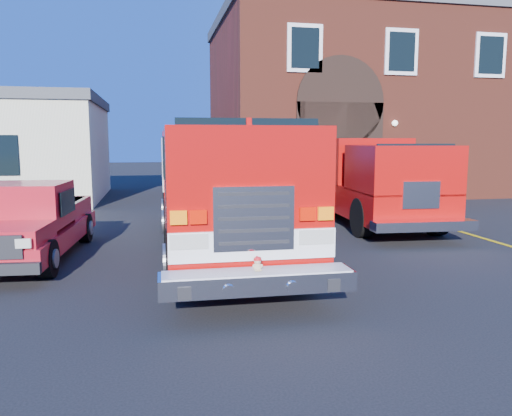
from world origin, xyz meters
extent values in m
plane|color=black|center=(0.00, 0.00, 0.00)|extent=(100.00, 100.00, 0.00)
cube|color=#E0B50B|center=(6.50, 1.00, 0.00)|extent=(0.12, 3.00, 0.01)
cube|color=#E0B50B|center=(6.50, 4.00, 0.00)|extent=(0.12, 3.00, 0.01)
cube|color=#E0B50B|center=(6.50, 7.00, 0.00)|extent=(0.12, 3.00, 0.01)
cube|color=maroon|center=(9.00, 14.00, 4.00)|extent=(15.00, 10.00, 8.00)
cube|color=#45484B|center=(9.00, 14.00, 8.20)|extent=(15.20, 10.20, 0.50)
cube|color=black|center=(5.50, 8.98, 2.00)|extent=(3.60, 0.12, 4.00)
cylinder|color=black|center=(5.50, 8.98, 4.00)|extent=(3.60, 0.12, 3.60)
cube|color=black|center=(4.00, 8.95, 6.00)|extent=(1.40, 0.10, 1.80)
cube|color=black|center=(8.00, 8.95, 6.00)|extent=(1.40, 0.10, 1.80)
cube|color=black|center=(12.00, 8.95, 6.00)|extent=(1.40, 0.10, 1.80)
cube|color=black|center=(-7.00, 8.97, 2.00)|extent=(1.20, 0.10, 1.40)
cylinder|color=black|center=(-1.46, -1.76, 0.53)|extent=(0.35, 1.07, 1.07)
cylinder|color=black|center=(0.67, -1.79, 0.53)|extent=(0.35, 1.07, 1.07)
cube|color=#A90B09|center=(-0.35, 1.32, 0.82)|extent=(2.55, 8.76, 0.87)
cube|color=#A90B09|center=(-0.32, 3.56, 1.94)|extent=(2.48, 4.30, 1.55)
cube|color=#A90B09|center=(-0.39, -1.49, 1.99)|extent=(2.47, 3.14, 1.45)
cube|color=black|center=(-0.41, -2.70, 2.38)|extent=(2.13, 0.11, 0.91)
cube|color=#BF1403|center=(-0.39, -1.49, 2.79)|extent=(1.56, 0.35, 0.14)
cube|color=white|center=(-0.41, -3.06, 1.02)|extent=(2.42, 0.09, 0.43)
cube|color=silver|center=(-0.42, -3.07, 1.41)|extent=(1.16, 0.07, 0.91)
cube|color=silver|center=(-0.42, -3.33, 0.56)|extent=(2.72, 0.57, 0.27)
cube|color=#B7B7BF|center=(-1.54, 3.57, 1.94)|extent=(0.09, 3.49, 1.26)
cube|color=#B7B7BF|center=(0.90, 3.54, 1.94)|extent=(0.09, 3.49, 1.26)
sphere|color=tan|center=(-0.42, -3.33, 0.77)|extent=(0.12, 0.12, 0.12)
sphere|color=tan|center=(-0.42, -3.33, 0.86)|extent=(0.10, 0.10, 0.10)
sphere|color=tan|center=(-0.46, -3.32, 0.89)|extent=(0.04, 0.04, 0.04)
sphere|color=tan|center=(-0.38, -3.32, 0.89)|extent=(0.04, 0.04, 0.04)
ellipsoid|color=red|center=(-0.42, -3.33, 0.89)|extent=(0.10, 0.10, 0.06)
cylinder|color=red|center=(-0.42, -3.34, 0.88)|extent=(0.12, 0.12, 0.01)
cylinder|color=black|center=(-3.73, -0.39, 0.35)|extent=(0.30, 0.73, 0.71)
cube|color=#A91522|center=(-4.39, 1.31, 0.49)|extent=(2.13, 4.99, 0.40)
cube|color=#A91522|center=(-4.41, 1.04, 1.20)|extent=(1.75, 1.71, 0.89)
cube|color=#A91522|center=(-4.28, 2.72, 0.84)|extent=(1.76, 1.98, 0.49)
cylinder|color=black|center=(3.49, 2.07, 0.51)|extent=(0.39, 1.05, 1.03)
cylinder|color=black|center=(5.54, 1.94, 0.51)|extent=(0.39, 1.05, 1.03)
cube|color=#A90B09|center=(4.68, 4.62, 0.79)|extent=(2.79, 7.61, 0.84)
cube|color=#A90B09|center=(4.76, 6.02, 1.87)|extent=(2.62, 4.81, 1.40)
cube|color=#A90B09|center=(4.52, 2.01, 1.78)|extent=(2.47, 2.38, 1.21)
cube|color=#B7B7BF|center=(3.59, 6.09, 1.78)|extent=(0.28, 3.92, 1.59)
cube|color=#B7B7BF|center=(5.94, 5.94, 1.78)|extent=(0.28, 3.92, 1.59)
cube|color=silver|center=(4.43, 0.65, 0.51)|extent=(2.54, 0.58, 0.23)
camera|label=1|loc=(-1.79, -9.90, 2.50)|focal=35.00mm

